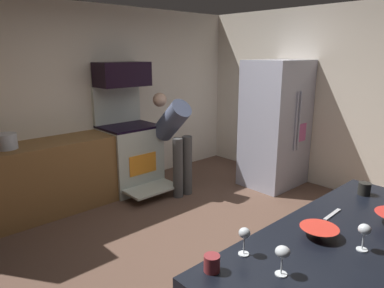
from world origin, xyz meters
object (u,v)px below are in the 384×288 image
Objects in this scene: person_cook at (175,135)px; mug_tea at (364,189)px; mixing_bowl_prep at (319,232)px; wine_glass_far at (364,231)px; wine_glass_near at (282,253)px; stock_pot at (6,141)px; refrigerator at (275,124)px; microwave at (122,74)px; oven_range at (130,155)px; mug_coffee at (212,263)px; wine_glass_mid at (244,235)px.

person_cook is 14.67× the size of mug_tea.
mixing_bowl_prep is 0.25m from wine_glass_far.
wine_glass_near is 3.43m from stock_pot.
refrigerator reaches higher than mixing_bowl_prep.
mixing_bowl_prep is 0.85m from mug_tea.
stock_pot is (-3.32, 1.32, 0.06)m from refrigerator.
stock_pot reaches higher than wine_glass_far.
microwave reaches higher than mixing_bowl_prep.
oven_range is 0.81× the size of refrigerator.
wine_glass_far is (-1.17, -3.03, 0.17)m from person_cook.
mug_tea is 3.66m from stock_pot.
stock_pot is at bearing 95.05° from wine_glass_near.
wine_glass_far is at bearing -77.14° from stock_pot.
refrigerator is 3.26m from mixing_bowl_prep.
mixing_bowl_prep is at bearing 6.99° from wine_glass_near.
person_cook reaches higher than mug_coffee.
microwave is 8.63× the size of mug_coffee.
person_cook is at bearing 150.74° from refrigerator.
wine_glass_mid is at bearing -84.51° from stock_pot.
oven_range is at bearing 69.07° from wine_glass_near.
person_cook is (0.39, -0.65, -0.82)m from microwave.
wine_glass_near is 1.62× the size of mug_tea.
wine_glass_near is at bearing -47.67° from mug_coffee.
microwave is at bearing 120.87° from person_cook.
mug_tea reaches higher than mug_coffee.
wine_glass_mid is at bearing 175.78° from mug_tea.
wine_glass_near is (-1.30, -3.50, -0.65)m from microwave.
mixing_bowl_prep is 1.46× the size of wine_glass_near.
refrigerator is 2.59m from mug_tea.
oven_range is 2.19m from refrigerator.
wine_glass_near is at bearing 161.23° from wine_glass_far.
oven_range is 1.06× the size of person_cook.
oven_range is 6.64× the size of mixing_bowl_prep.
wine_glass_mid is (-0.47, 0.18, 0.09)m from mixing_bowl_prep.
mug_tea is at bearing -89.57° from oven_range.
wine_glass_far is 0.86m from mug_coffee.
oven_range is 3.68m from wine_glass_near.
mug_tea is at bearing -97.69° from person_cook.
microwave is 3.57m from wine_glass_mid.
refrigerator is 3.55m from wine_glass_mid.
person_cook reaches higher than wine_glass_near.
wine_glass_near is 1.80× the size of mug_coffee.
wine_glass_near is 1.34m from mug_tea.
oven_range reaches higher than wine_glass_mid.
person_cook is (0.39, -0.56, 0.34)m from oven_range.
stock_pot is at bearing 116.41° from mug_tea.
mug_tea is (1.56, -0.11, 0.00)m from mug_coffee.
refrigerator reaches higher than wine_glass_far.
wine_glass_mid is at bearing 89.06° from wine_glass_near.
mug_tea is (0.02, -3.27, 0.44)m from oven_range.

